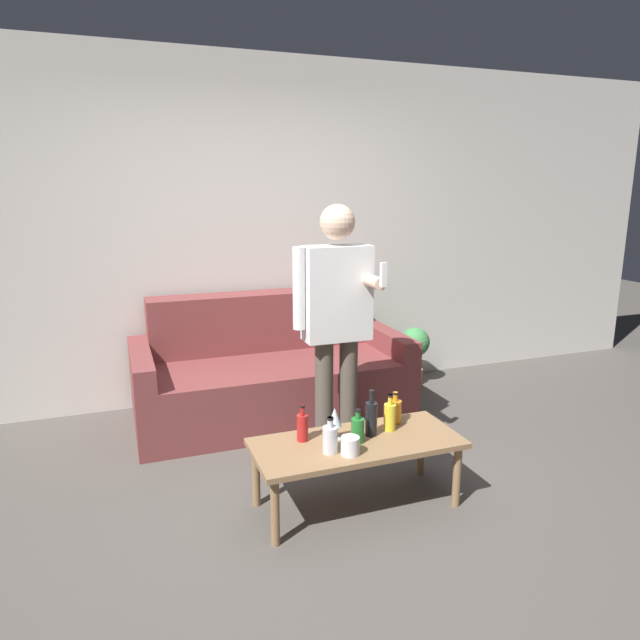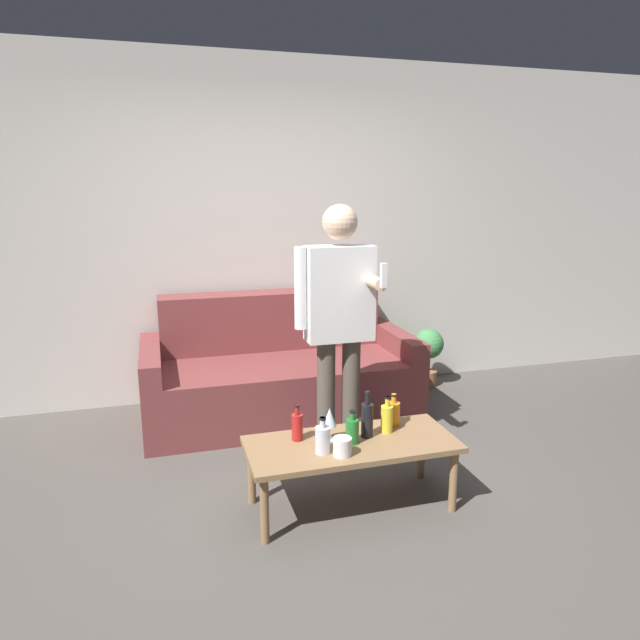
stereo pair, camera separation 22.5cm
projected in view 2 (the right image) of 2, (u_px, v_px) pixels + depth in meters
name	position (u px, v px, depth m)	size (l,w,h in m)	color
ground_plane	(336.00, 525.00, 2.95)	(16.00, 16.00, 0.00)	#514C47
wall_back	(258.00, 232.00, 4.58)	(8.00, 0.06, 2.70)	silver
couch	(279.00, 372.00, 4.36)	(2.00, 0.94, 0.90)	brown
coffee_table	(352.00, 449.00, 3.04)	(1.12, 0.48, 0.38)	#8E6B47
bottle_orange	(367.00, 419.00, 3.07)	(0.07, 0.07, 0.26)	black
bottle_green	(352.00, 430.00, 3.00)	(0.07, 0.07, 0.18)	#23752D
bottle_dark	(323.00, 439.00, 2.89)	(0.08, 0.08, 0.19)	silver
bottle_yellow	(387.00, 418.00, 3.14)	(0.07, 0.07, 0.21)	yellow
bottle_red	(297.00, 426.00, 3.04)	(0.06, 0.06, 0.20)	#B21E1E
bottle_clear	(393.00, 413.00, 3.23)	(0.07, 0.07, 0.19)	orange
wine_glass_near	(330.00, 418.00, 3.03)	(0.08, 0.08, 0.18)	silver
cup_on_table	(342.00, 447.00, 2.87)	(0.10, 0.10, 0.09)	white
person_standing_front	(338.00, 313.00, 3.50)	(0.49, 0.42, 1.61)	brown
potted_plant	(428.00, 350.00, 4.94)	(0.26, 0.26, 0.51)	#936042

